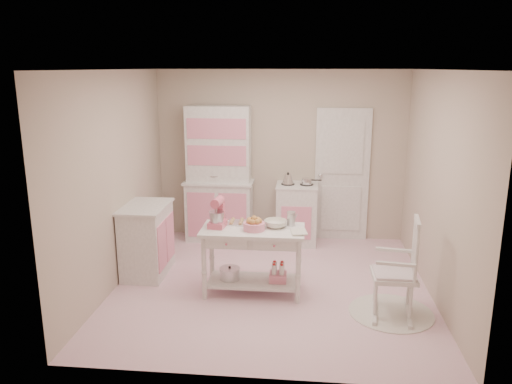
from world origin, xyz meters
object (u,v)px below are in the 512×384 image
stove (297,214)px  rocking_chair (394,266)px  base_cabinet (147,240)px  work_table (253,261)px  hutch (219,174)px  bread_basket (254,226)px  stand_mixer (217,213)px

stove → rocking_chair: bearing=-63.5°
stove → base_cabinet: (-1.90, -1.38, 0.00)m
work_table → stove: bearing=75.2°
stove → rocking_chair: rocking_chair is taller
hutch → rocking_chair: bearing=-44.4°
base_cabinet → work_table: 1.49m
stove → work_table: size_ratio=0.77×
stove → bread_basket: size_ratio=3.68×
base_cabinet → work_table: size_ratio=0.77×
hutch → stand_mixer: (0.30, -1.84, -0.07)m
work_table → bread_basket: 0.45m
base_cabinet → work_table: (1.42, -0.43, -0.06)m
work_table → bread_basket: (0.02, -0.05, 0.45)m
bread_basket → stove: bearing=76.1°
stand_mixer → rocking_chair: bearing=-4.2°
hutch → base_cabinet: bearing=-116.2°
stand_mixer → bread_basket: size_ratio=1.36×
rocking_chair → stand_mixer: 2.07m
work_table → hutch: bearing=111.2°
bread_basket → rocking_chair: bearing=-12.1°
base_cabinet → hutch: bearing=63.8°
base_cabinet → stand_mixer: bearing=-22.1°
work_table → rocking_chair: bearing=-13.7°
hutch → rocking_chair: hutch is taller
base_cabinet → stand_mixer: 1.20m
stove → work_table: 1.87m
hutch → stand_mixer: 1.86m
base_cabinet → stand_mixer: stand_mixer is taller
rocking_chair → bread_basket: (-1.55, 0.33, 0.30)m
hutch → stand_mixer: bearing=-80.7°
stand_mixer → bread_basket: bearing=-1.8°
rocking_chair → work_table: bearing=173.6°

